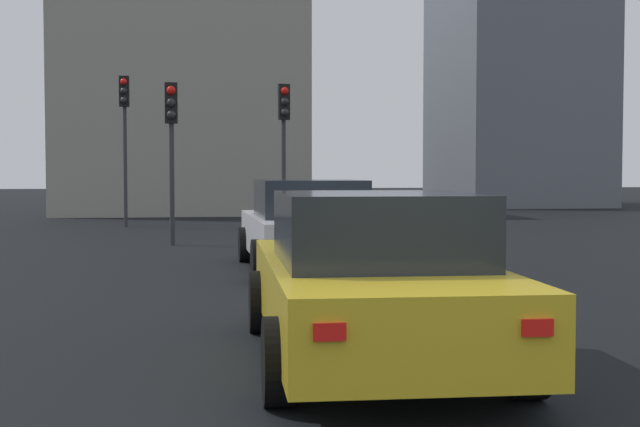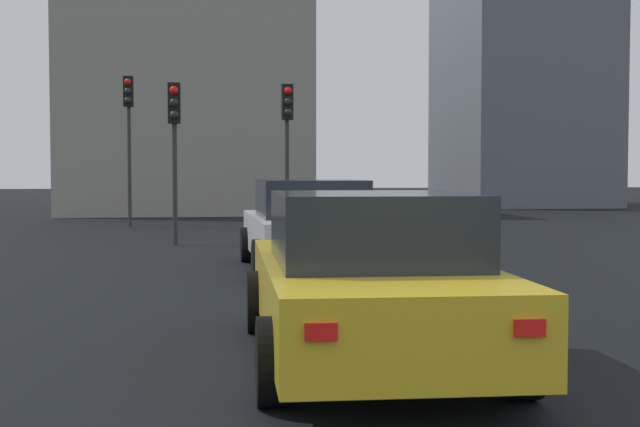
{
  "view_description": "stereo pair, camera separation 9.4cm",
  "coord_description": "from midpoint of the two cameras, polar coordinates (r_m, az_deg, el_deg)",
  "views": [
    {
      "loc": [
        -5.29,
        1.73,
        1.67
      ],
      "look_at": [
        6.48,
        -0.02,
        1.09
      ],
      "focal_mm": 49.31,
      "sensor_mm": 36.0,
      "label": 1
    },
    {
      "loc": [
        -5.3,
        1.64,
        1.67
      ],
      "look_at": [
        6.48,
        -0.02,
        1.09
      ],
      "focal_mm": 49.31,
      "sensor_mm": 36.0,
      "label": 2
    }
  ],
  "objects": [
    {
      "name": "traffic_light_far_left",
      "position": [
        22.43,
        -2.47,
        5.64
      ],
      "size": [
        0.32,
        0.3,
        3.87
      ],
      "rotation": [
        0.0,
        0.0,
        3.22
      ],
      "color": "#2D2D30",
      "rests_on": "ground_plane"
    },
    {
      "name": "traffic_light_near_right",
      "position": [
        19.9,
        -9.76,
        5.48
      ],
      "size": [
        0.32,
        0.28,
        3.63
      ],
      "rotation": [
        0.0,
        0.0,
        3.15
      ],
      "color": "#2D2D30",
      "rests_on": "ground_plane"
    },
    {
      "name": "traffic_light_near_left",
      "position": [
        26.73,
        -12.67,
        5.99
      ],
      "size": [
        0.32,
        0.29,
        4.47
      ],
      "rotation": [
        0.0,
        0.0,
        3.08
      ],
      "color": "#2D2D30",
      "rests_on": "ground_plane"
    },
    {
      "name": "car_white_lead",
      "position": [
        14.75,
        -0.98,
        -0.85
      ],
      "size": [
        4.72,
        2.15,
        1.52
      ],
      "rotation": [
        0.0,
        0.0,
        0.01
      ],
      "color": "silver",
      "rests_on": "ground_plane"
    },
    {
      "name": "car_yellow_second",
      "position": [
        7.69,
        3.03,
        -4.3
      ],
      "size": [
        4.72,
        2.16,
        1.48
      ],
      "rotation": [
        0.0,
        0.0,
        -0.03
      ],
      "color": "gold",
      "rests_on": "ground_plane"
    },
    {
      "name": "building_facade_left",
      "position": [
        44.34,
        12.47,
        9.26
      ],
      "size": [
        8.73,
        6.8,
        13.45
      ],
      "primitive_type": "cube",
      "color": "slate",
      "rests_on": "ground_plane"
    },
    {
      "name": "building_facade_center",
      "position": [
        39.74,
        -8.97,
        6.23
      ],
      "size": [
        15.14,
        9.49,
        8.18
      ],
      "primitive_type": "cube",
      "color": "gray",
      "rests_on": "ground_plane"
    }
  ]
}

